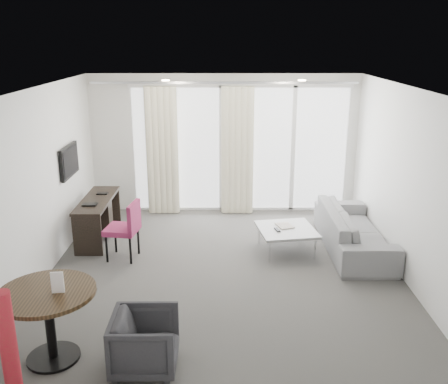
{
  "coord_description": "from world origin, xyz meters",
  "views": [
    {
      "loc": [
        0.0,
        -6.23,
        3.23
      ],
      "look_at": [
        0.0,
        0.6,
        1.1
      ],
      "focal_mm": 40.0,
      "sensor_mm": 36.0,
      "label": 1
    }
  ],
  "objects_px": {
    "round_table": "(50,325)",
    "sofa": "(354,230)",
    "red_lamp": "(9,353)",
    "tub_armchair": "(145,342)",
    "coffee_table": "(286,240)",
    "rattan_chair_a": "(246,169)",
    "desk_chair": "(122,230)",
    "desk": "(98,219)",
    "rattan_chair_b": "(297,165)"
  },
  "relations": [
    {
      "from": "round_table",
      "to": "sofa",
      "type": "height_order",
      "value": "round_table"
    },
    {
      "from": "red_lamp",
      "to": "tub_armchair",
      "type": "bearing_deg",
      "value": 28.99
    },
    {
      "from": "coffee_table",
      "to": "rattan_chair_a",
      "type": "bearing_deg",
      "value": 97.69
    },
    {
      "from": "desk_chair",
      "to": "rattan_chair_a",
      "type": "relative_size",
      "value": 1.11
    },
    {
      "from": "coffee_table",
      "to": "sofa",
      "type": "xyz_separation_m",
      "value": [
        1.07,
        0.1,
        0.13
      ]
    },
    {
      "from": "tub_armchair",
      "to": "sofa",
      "type": "bearing_deg",
      "value": -44.0
    },
    {
      "from": "red_lamp",
      "to": "sofa",
      "type": "relative_size",
      "value": 0.54
    },
    {
      "from": "desk",
      "to": "rattan_chair_a",
      "type": "distance_m",
      "value": 3.97
    },
    {
      "from": "desk_chair",
      "to": "red_lamp",
      "type": "bearing_deg",
      "value": -87.08
    },
    {
      "from": "desk",
      "to": "desk_chair",
      "type": "relative_size",
      "value": 1.64
    },
    {
      "from": "round_table",
      "to": "desk_chair",
      "type": "bearing_deg",
      "value": 84.27
    },
    {
      "from": "desk",
      "to": "tub_armchair",
      "type": "distance_m",
      "value": 3.66
    },
    {
      "from": "tub_armchair",
      "to": "coffee_table",
      "type": "relative_size",
      "value": 0.78
    },
    {
      "from": "tub_armchair",
      "to": "sofa",
      "type": "relative_size",
      "value": 0.3
    },
    {
      "from": "coffee_table",
      "to": "rattan_chair_b",
      "type": "relative_size",
      "value": 1.1
    },
    {
      "from": "desk_chair",
      "to": "rattan_chair_b",
      "type": "xyz_separation_m",
      "value": [
        3.23,
        4.2,
        -0.06
      ]
    },
    {
      "from": "desk",
      "to": "rattan_chair_b",
      "type": "distance_m",
      "value": 5.11
    },
    {
      "from": "coffee_table",
      "to": "rattan_chair_b",
      "type": "bearing_deg",
      "value": 79.76
    },
    {
      "from": "round_table",
      "to": "sofa",
      "type": "distance_m",
      "value": 4.78
    },
    {
      "from": "desk",
      "to": "sofa",
      "type": "xyz_separation_m",
      "value": [
        4.13,
        -0.42,
        -0.02
      ]
    },
    {
      "from": "coffee_table",
      "to": "red_lamp",
      "type": "bearing_deg",
      "value": -129.15
    },
    {
      "from": "tub_armchair",
      "to": "rattan_chair_b",
      "type": "relative_size",
      "value": 0.85
    },
    {
      "from": "round_table",
      "to": "rattan_chair_a",
      "type": "distance_m",
      "value": 6.68
    },
    {
      "from": "round_table",
      "to": "rattan_chair_b",
      "type": "distance_m",
      "value": 7.55
    },
    {
      "from": "desk",
      "to": "sofa",
      "type": "bearing_deg",
      "value": -5.81
    },
    {
      "from": "tub_armchair",
      "to": "sofa",
      "type": "distance_m",
      "value": 4.13
    },
    {
      "from": "round_table",
      "to": "tub_armchair",
      "type": "bearing_deg",
      "value": -8.74
    },
    {
      "from": "rattan_chair_a",
      "to": "tub_armchair",
      "type": "bearing_deg",
      "value": -96.18
    },
    {
      "from": "rattan_chair_b",
      "to": "red_lamp",
      "type": "bearing_deg",
      "value": -134.24
    },
    {
      "from": "tub_armchair",
      "to": "rattan_chair_a",
      "type": "bearing_deg",
      "value": -11.9
    },
    {
      "from": "coffee_table",
      "to": "sofa",
      "type": "height_order",
      "value": "sofa"
    },
    {
      "from": "desk",
      "to": "red_lamp",
      "type": "xyz_separation_m",
      "value": [
        0.21,
        -4.02,
        0.25
      ]
    },
    {
      "from": "desk",
      "to": "round_table",
      "type": "relative_size",
      "value": 1.49
    },
    {
      "from": "desk_chair",
      "to": "tub_armchair",
      "type": "height_order",
      "value": "desk_chair"
    },
    {
      "from": "desk",
      "to": "round_table",
      "type": "distance_m",
      "value": 3.28
    },
    {
      "from": "desk_chair",
      "to": "red_lamp",
      "type": "height_order",
      "value": "red_lamp"
    },
    {
      "from": "desk",
      "to": "rattan_chair_b",
      "type": "bearing_deg",
      "value": 42.32
    },
    {
      "from": "desk",
      "to": "rattan_chair_a",
      "type": "bearing_deg",
      "value": 49.38
    },
    {
      "from": "desk_chair",
      "to": "coffee_table",
      "type": "xyz_separation_m",
      "value": [
        2.51,
        0.24,
        -0.26
      ]
    },
    {
      "from": "coffee_table",
      "to": "rattan_chair_a",
      "type": "height_order",
      "value": "rattan_chair_a"
    },
    {
      "from": "round_table",
      "to": "rattan_chair_b",
      "type": "xyz_separation_m",
      "value": [
        3.48,
        6.7,
        -0.01
      ]
    },
    {
      "from": "red_lamp",
      "to": "rattan_chair_a",
      "type": "xyz_separation_m",
      "value": [
        2.37,
        7.03,
        -0.19
      ]
    },
    {
      "from": "tub_armchair",
      "to": "round_table",
      "type": "bearing_deg",
      "value": 80.68
    },
    {
      "from": "desk",
      "to": "rattan_chair_a",
      "type": "height_order",
      "value": "rattan_chair_a"
    },
    {
      "from": "sofa",
      "to": "desk_chair",
      "type": "bearing_deg",
      "value": 95.49
    },
    {
      "from": "coffee_table",
      "to": "rattan_chair_b",
      "type": "height_order",
      "value": "rattan_chair_b"
    },
    {
      "from": "round_table",
      "to": "rattan_chair_a",
      "type": "xyz_separation_m",
      "value": [
        2.28,
        6.28,
        0.01
      ]
    },
    {
      "from": "tub_armchair",
      "to": "rattan_chair_b",
      "type": "xyz_separation_m",
      "value": [
        2.48,
        6.86,
        0.09
      ]
    },
    {
      "from": "round_table",
      "to": "rattan_chair_a",
      "type": "relative_size",
      "value": 1.22
    },
    {
      "from": "tub_armchair",
      "to": "coffee_table",
      "type": "height_order",
      "value": "tub_armchair"
    }
  ]
}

